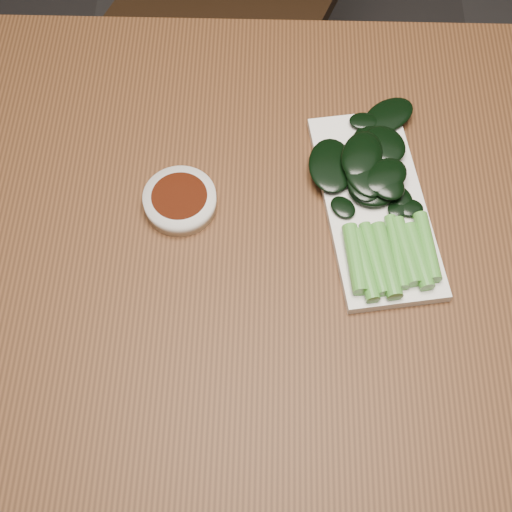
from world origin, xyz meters
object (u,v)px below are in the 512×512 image
sauce_bowl (180,201)px  gai_lan (376,193)px  serving_plate (374,205)px  table (285,272)px

sauce_bowl → gai_lan: size_ratio=0.29×
sauce_bowl → serving_plate: size_ratio=0.31×
table → gai_lan: size_ratio=4.24×
sauce_bowl → gai_lan: 0.25m
sauce_bowl → gai_lan: (0.25, 0.01, 0.01)m
table → serving_plate: size_ratio=4.54×
table → gai_lan: (0.11, 0.07, 0.10)m
table → serving_plate: bearing=28.6°
serving_plate → gai_lan: size_ratio=0.93×
serving_plate → gai_lan: bearing=95.8°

